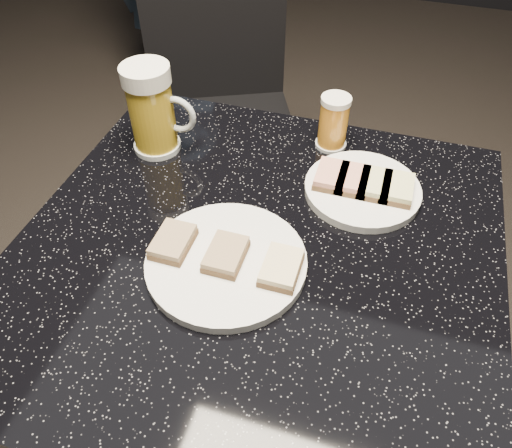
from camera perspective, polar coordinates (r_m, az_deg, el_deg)
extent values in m
plane|color=black|center=(1.38, 0.00, -23.81)|extent=(6.00, 6.00, 0.00)
cylinder|color=white|center=(0.71, -3.42, -4.36)|extent=(0.23, 0.23, 0.01)
cylinder|color=white|center=(0.83, 12.05, 3.88)|extent=(0.19, 0.19, 0.01)
cylinder|color=black|center=(1.37, 0.00, -23.63)|extent=(0.44, 0.44, 0.03)
cylinder|color=black|center=(1.04, 0.00, -16.63)|extent=(0.10, 0.10, 0.69)
cube|color=black|center=(0.74, 0.00, -3.51)|extent=(0.70, 0.70, 0.03)
cylinder|color=white|center=(0.92, -11.19, 8.84)|extent=(0.08, 0.08, 0.01)
cylinder|color=gold|center=(0.89, -11.79, 12.19)|extent=(0.08, 0.08, 0.12)
cylinder|color=white|center=(0.85, -12.55, 16.34)|extent=(0.08, 0.08, 0.03)
torus|color=silver|center=(0.87, -9.00, 12.23)|extent=(0.07, 0.01, 0.07)
cylinder|color=silver|center=(0.92, 8.52, 9.06)|extent=(0.06, 0.06, 0.01)
cylinder|color=orange|center=(0.90, 8.82, 11.31)|extent=(0.05, 0.05, 0.08)
cylinder|color=white|center=(0.87, 9.16, 13.80)|extent=(0.05, 0.05, 0.01)
cube|color=black|center=(1.46, -3.68, 10.23)|extent=(0.54, 0.54, 0.04)
cylinder|color=black|center=(1.49, -9.26, -1.62)|extent=(0.03, 0.03, 0.43)
cylinder|color=black|center=(1.51, 3.82, -0.36)|extent=(0.03, 0.03, 0.43)
cylinder|color=black|center=(1.74, -9.48, 6.62)|extent=(0.03, 0.03, 0.43)
cylinder|color=black|center=(1.76, 1.80, 7.65)|extent=(0.03, 0.03, 0.43)
cube|color=black|center=(1.52, -4.76, 21.11)|extent=(0.38, 0.20, 0.40)
cube|color=#4C3521|center=(0.72, -9.44, -2.25)|extent=(0.05, 0.07, 0.01)
cube|color=#8C7251|center=(0.71, -9.53, -1.74)|extent=(0.05, 0.07, 0.01)
cube|color=#4C3521|center=(0.70, -3.46, -3.72)|extent=(0.05, 0.07, 0.01)
cube|color=#8C7251|center=(0.69, -3.50, -3.21)|extent=(0.05, 0.07, 0.01)
cube|color=#4C3521|center=(0.68, 2.89, -5.23)|extent=(0.05, 0.07, 0.01)
cube|color=beige|center=(0.67, 2.92, -4.72)|extent=(0.05, 0.07, 0.01)
cube|color=#4C3521|center=(0.82, 8.59, 5.26)|extent=(0.05, 0.07, 0.01)
cube|color=tan|center=(0.82, 8.67, 5.77)|extent=(0.05, 0.07, 0.01)
cube|color=#4C3521|center=(0.82, 10.98, 4.76)|extent=(0.05, 0.07, 0.01)
cube|color=tan|center=(0.82, 11.07, 5.26)|extent=(0.05, 0.07, 0.01)
cube|color=#4C3521|center=(0.82, 13.38, 4.24)|extent=(0.05, 0.07, 0.01)
cube|color=#D1D184|center=(0.82, 13.49, 4.74)|extent=(0.05, 0.07, 0.01)
cube|color=#4C3521|center=(0.82, 15.76, 3.72)|extent=(0.05, 0.07, 0.01)
cube|color=#D1D184|center=(0.82, 15.89, 4.21)|extent=(0.05, 0.07, 0.01)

